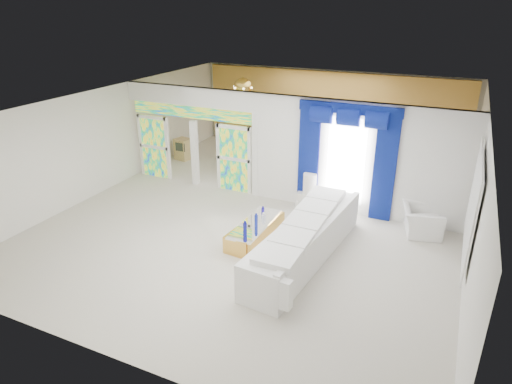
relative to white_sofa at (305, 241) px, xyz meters
The scene contains 22 objects.
floor 2.55m from the white_sofa, 134.58° to the left, with size 12.00×12.00×0.00m, color #B7AF9E.
dividing_wall 3.02m from the white_sofa, 82.21° to the left, with size 5.70×0.18×3.00m, color white.
dividing_header 5.87m from the white_sofa, 148.82° to the left, with size 4.30×0.18×0.55m, color white.
stained_panel_left 6.68m from the white_sofa, 155.19° to the left, with size 0.95×0.04×2.00m, color #994C3F.
stained_panel_right 4.28m from the white_sofa, 138.81° to the left, with size 0.95×0.04×2.00m, color #994C3F.
stained_transom 5.70m from the white_sofa, 148.82° to the left, with size 4.00×0.05×0.35m, color #994C3F.
window_pane 2.89m from the white_sofa, 87.19° to the left, with size 1.00×0.02×2.30m, color white.
blue_drape_left 2.97m from the white_sofa, 108.05° to the left, with size 0.55×0.10×2.80m, color #07044A.
blue_drape_right 3.06m from the white_sofa, 66.98° to the left, with size 0.55×0.10×2.80m, color #07044A.
blue_pelmet 3.59m from the white_sofa, 87.16° to the left, with size 2.60×0.12×0.25m, color #07044A.
wall_mirror 3.46m from the white_sofa, 14.05° to the left, with size 0.04×2.70×1.90m, color white.
gold_curtains 7.97m from the white_sofa, 102.94° to the left, with size 9.70×0.12×2.90m, color #B07A2A.
white_sofa is the anchor object (origin of this frame).
coffee_table 1.40m from the white_sofa, 167.47° to the left, with size 0.62×1.86×0.41m, color gold.
console_table 2.59m from the white_sofa, 100.31° to the left, with size 1.27×0.40×0.42m, color silver.
table_lamp 2.67m from the white_sofa, 106.70° to the left, with size 0.36×0.36×0.58m, color silver.
armchair 3.20m from the white_sofa, 46.56° to the left, with size 1.03×0.90×0.67m, color white.
grand_piano 6.61m from the white_sofa, 123.42° to the left, with size 1.48×1.94×0.98m, color black.
piano_bench 5.35m from the white_sofa, 132.91° to the left, with size 0.94×0.36×0.31m, color black.
tv_console 7.73m from the white_sofa, 143.29° to the left, with size 0.52×0.47×0.76m, color #A17850.
chandelier 6.97m from the white_sofa, 128.07° to the left, with size 0.60×0.60×0.60m, color gold.
decanters 1.36m from the white_sofa, 168.58° to the left, with size 0.23×1.16×0.27m.
Camera 1 is at (4.43, -10.15, 5.29)m, focal length 31.72 mm.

